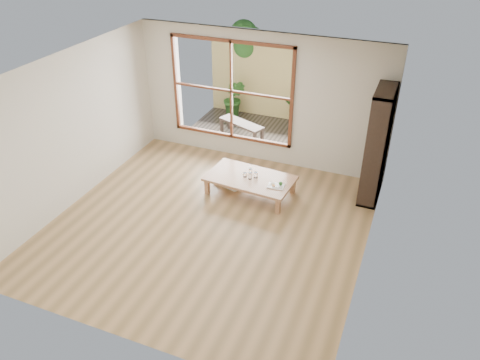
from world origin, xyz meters
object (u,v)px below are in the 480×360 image
(food_tray, at_px, (277,185))
(garden_bench, at_px, (241,125))
(low_table, at_px, (250,179))
(bookshelf, at_px, (377,146))

(food_tray, xyz_separation_m, garden_bench, (-1.53, 2.19, -0.05))
(low_table, xyz_separation_m, garden_bench, (-1.00, 2.07, 0.02))
(food_tray, distance_m, garden_bench, 2.67)
(low_table, height_order, food_tray, food_tray)
(low_table, relative_size, food_tray, 5.41)
(food_tray, bearing_deg, low_table, 163.69)
(garden_bench, bearing_deg, low_table, -42.20)
(low_table, bearing_deg, bookshelf, 24.84)
(bookshelf, height_order, food_tray, bookshelf)
(bookshelf, xyz_separation_m, food_tray, (-1.49, -0.87, -0.65))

